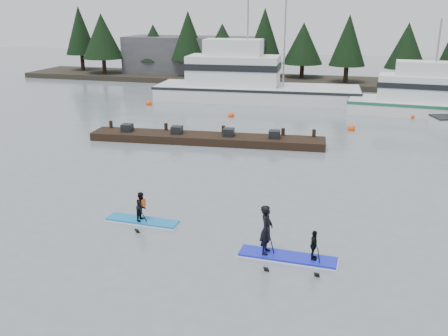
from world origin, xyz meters
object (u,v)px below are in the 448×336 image
(fishing_boat_medium, at_px, (434,108))
(floating_dock, at_px, (206,139))
(fishing_boat_large, at_px, (251,91))
(paddleboard_solo, at_px, (142,212))
(paddleboard_duo, at_px, (282,241))

(fishing_boat_medium, distance_m, floating_dock, 20.51)
(fishing_boat_large, relative_size, paddleboard_solo, 6.22)
(floating_dock, xyz_separation_m, paddleboard_duo, (7.38, -14.47, 0.39))
(fishing_boat_large, distance_m, paddleboard_solo, 29.14)
(paddleboard_solo, height_order, paddleboard_duo, paddleboard_duo)
(floating_dock, height_order, paddleboard_duo, paddleboard_duo)
(fishing_boat_medium, height_order, paddleboard_duo, fishing_boat_medium)
(paddleboard_solo, relative_size, paddleboard_duo, 0.89)
(fishing_boat_large, bearing_deg, floating_dock, -91.80)
(fishing_boat_large, bearing_deg, paddleboard_duo, -79.34)
(paddleboard_solo, distance_m, paddleboard_duo, 6.29)
(fishing_boat_large, relative_size, fishing_boat_medium, 1.32)
(paddleboard_solo, bearing_deg, fishing_boat_medium, 63.40)
(fishing_boat_medium, xyz_separation_m, paddleboard_solo, (-14.27, -26.33, -0.17))
(fishing_boat_medium, bearing_deg, floating_dock, -135.83)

